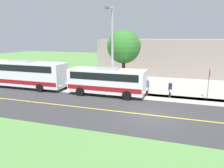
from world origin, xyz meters
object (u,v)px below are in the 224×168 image
at_px(transit_bus_rear, 20,73).
at_px(tree_curbside, 124,47).
at_px(stop_sign, 209,79).
at_px(street_light_pole, 112,48).
at_px(commercial_building, 173,56).
at_px(shuttle_bus_front, 107,80).
at_px(pedestrian_waiting, 147,87).
at_px(pedestrian_with_bags, 170,89).

xyz_separation_m(transit_bus_rear, tree_curbside, (-2.89, 11.59, 3.02)).
xyz_separation_m(stop_sign, street_light_pole, (1.22, -9.16, 2.74)).
relative_size(transit_bus_rear, street_light_pole, 1.32).
relative_size(stop_sign, commercial_building, 0.13).
bearing_deg(stop_sign, shuttle_bus_front, -80.64).
bearing_deg(commercial_building, transit_bus_rear, -43.45).
xyz_separation_m(pedestrian_waiting, stop_sign, (-0.48, 5.65, 1.08)).
xyz_separation_m(shuttle_bus_front, street_light_pole, (-0.36, 0.41, 3.18)).
bearing_deg(street_light_pole, pedestrian_waiting, 101.86).
bearing_deg(shuttle_bus_front, pedestrian_with_bags, 99.95).
xyz_separation_m(shuttle_bus_front, transit_bus_rear, (0.01, -10.67, 0.20)).
relative_size(street_light_pole, tree_curbside, 1.30).
height_order(shuttle_bus_front, tree_curbside, tree_curbside).
bearing_deg(tree_curbside, commercial_building, 162.52).
xyz_separation_m(pedestrian_waiting, tree_curbside, (-1.78, -3.00, 3.86)).
height_order(shuttle_bus_front, stop_sign, stop_sign).
relative_size(shuttle_bus_front, street_light_pole, 0.92).
relative_size(pedestrian_with_bags, pedestrian_waiting, 0.97).
distance_m(shuttle_bus_front, commercial_building, 17.74).
distance_m(pedestrian_with_bags, street_light_pole, 6.95).
xyz_separation_m(tree_curbside, commercial_building, (-14.00, 4.41, -2.03)).
distance_m(stop_sign, street_light_pole, 9.64).
distance_m(transit_bus_rear, pedestrian_with_bags, 16.88).
height_order(stop_sign, commercial_building, commercial_building).
relative_size(pedestrian_waiting, stop_sign, 0.57).
relative_size(pedestrian_with_bags, stop_sign, 0.55).
bearing_deg(tree_curbside, pedestrian_waiting, 59.34).
xyz_separation_m(shuttle_bus_front, stop_sign, (-1.58, 9.58, 0.44)).
relative_size(stop_sign, street_light_pole, 0.34).
distance_m(shuttle_bus_front, street_light_pole, 3.23).
xyz_separation_m(pedestrian_waiting, street_light_pole, (0.74, -3.51, 3.82)).
xyz_separation_m(shuttle_bus_front, commercial_building, (-16.88, 5.33, 1.19)).
height_order(tree_curbside, commercial_building, tree_curbside).
bearing_deg(pedestrian_with_bags, tree_curbside, -109.01).
relative_size(pedestrian_waiting, street_light_pole, 0.19).
bearing_deg(pedestrian_with_bags, pedestrian_waiting, -90.56).
relative_size(transit_bus_rear, commercial_building, 0.50).
height_order(pedestrian_waiting, stop_sign, stop_sign).
bearing_deg(pedestrian_with_bags, commercial_building, -177.04).
bearing_deg(tree_curbside, transit_bus_rear, -75.99).
bearing_deg(shuttle_bus_front, street_light_pole, 131.25).
distance_m(tree_curbside, commercial_building, 14.82).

